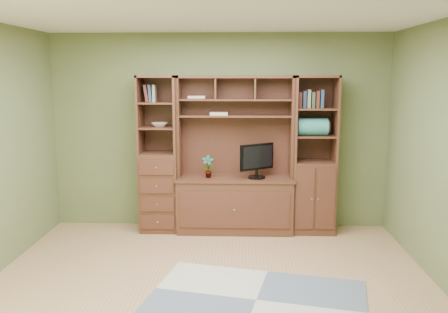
{
  "coord_description": "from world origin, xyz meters",
  "views": [
    {
      "loc": [
        0.29,
        -4.33,
        2.06
      ],
      "look_at": [
        0.09,
        1.2,
        1.1
      ],
      "focal_mm": 38.0,
      "sensor_mm": 36.0,
      "label": 1
    }
  ],
  "objects_px": {
    "center_hutch": "(235,155)",
    "monitor": "(257,155)",
    "left_tower": "(159,154)",
    "right_tower": "(314,155)"
  },
  "relations": [
    {
      "from": "right_tower",
      "to": "monitor",
      "type": "distance_m",
      "value": 0.75
    },
    {
      "from": "left_tower",
      "to": "monitor",
      "type": "height_order",
      "value": "left_tower"
    },
    {
      "from": "center_hutch",
      "to": "right_tower",
      "type": "height_order",
      "value": "same"
    },
    {
      "from": "monitor",
      "to": "center_hutch",
      "type": "bearing_deg",
      "value": 138.83
    },
    {
      "from": "center_hutch",
      "to": "left_tower",
      "type": "bearing_deg",
      "value": 177.71
    },
    {
      "from": "center_hutch",
      "to": "right_tower",
      "type": "relative_size",
      "value": 1.0
    },
    {
      "from": "center_hutch",
      "to": "monitor",
      "type": "xyz_separation_m",
      "value": [
        0.28,
        -0.03,
        0.02
      ]
    },
    {
      "from": "center_hutch",
      "to": "left_tower",
      "type": "relative_size",
      "value": 1.0
    },
    {
      "from": "center_hutch",
      "to": "monitor",
      "type": "relative_size",
      "value": 3.31
    },
    {
      "from": "center_hutch",
      "to": "monitor",
      "type": "height_order",
      "value": "center_hutch"
    }
  ]
}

